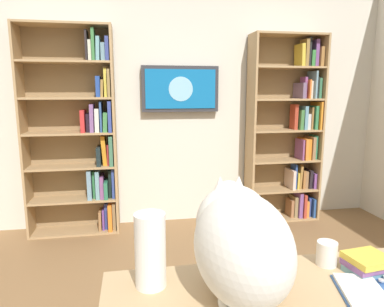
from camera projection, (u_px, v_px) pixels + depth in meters
wall_back at (180, 96)px, 3.66m from camera, size 4.52×0.06×2.70m
bookshelf_left at (292, 133)px, 3.77m from camera, size 0.78×0.28×1.98m
bookshelf_right at (83, 136)px, 3.39m from camera, size 0.86×0.28×2.01m
wall_mounted_tv at (180, 89)px, 3.56m from camera, size 0.79×0.07×0.46m
cat at (239, 239)px, 1.17m from camera, size 0.31×0.60×0.38m
paper_towel_roll at (150, 250)px, 1.22m from camera, size 0.11×0.11×0.27m
coffee_mug at (327, 253)px, 1.39m from camera, size 0.08×0.08×0.10m
desk_book_stack at (367, 264)px, 1.33m from camera, size 0.17×0.15×0.07m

